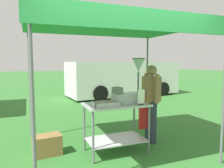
{
  "coord_description": "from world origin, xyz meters",
  "views": [
    {
      "loc": [
        -1.27,
        -2.74,
        1.66
      ],
      "look_at": [
        0.22,
        1.04,
        1.26
      ],
      "focal_mm": 34.61,
      "sensor_mm": 36.0,
      "label": 1
    }
  ],
  "objects_px": {
    "donut_fryer": "(130,88)",
    "menu_sign": "(141,98)",
    "stall_canopy": "(114,29)",
    "supply_crate": "(47,145)",
    "donut_tray": "(106,105)",
    "donut_cart": "(116,117)",
    "van_white": "(124,78)",
    "vendor": "(151,99)"
  },
  "relations": [
    {
      "from": "donut_tray",
      "to": "donut_fryer",
      "type": "xyz_separation_m",
      "value": [
        0.53,
        0.13,
        0.26
      ]
    },
    {
      "from": "donut_fryer",
      "to": "menu_sign",
      "type": "relative_size",
      "value": 3.09
    },
    {
      "from": "donut_tray",
      "to": "supply_crate",
      "type": "distance_m",
      "value": 1.31
    },
    {
      "from": "vendor",
      "to": "van_white",
      "type": "xyz_separation_m",
      "value": [
        2.15,
        6.04,
        -0.02
      ]
    },
    {
      "from": "stall_canopy",
      "to": "van_white",
      "type": "relative_size",
      "value": 0.54
    },
    {
      "from": "donut_tray",
      "to": "supply_crate",
      "type": "xyz_separation_m",
      "value": [
        -0.96,
        0.46,
        -0.76
      ]
    },
    {
      "from": "donut_tray",
      "to": "menu_sign",
      "type": "distance_m",
      "value": 0.64
    },
    {
      "from": "donut_fryer",
      "to": "donut_tray",
      "type": "bearing_deg",
      "value": -165.83
    },
    {
      "from": "donut_fryer",
      "to": "stall_canopy",
      "type": "bearing_deg",
      "value": 164.0
    },
    {
      "from": "stall_canopy",
      "to": "vendor",
      "type": "xyz_separation_m",
      "value": [
        0.88,
        0.14,
        -1.37
      ]
    },
    {
      "from": "donut_cart",
      "to": "donut_tray",
      "type": "distance_m",
      "value": 0.39
    },
    {
      "from": "donut_tray",
      "to": "menu_sign",
      "type": "bearing_deg",
      "value": -11.48
    },
    {
      "from": "donut_cart",
      "to": "vendor",
      "type": "height_order",
      "value": "vendor"
    },
    {
      "from": "donut_tray",
      "to": "supply_crate",
      "type": "height_order",
      "value": "donut_tray"
    },
    {
      "from": "donut_tray",
      "to": "vendor",
      "type": "xyz_separation_m",
      "value": [
        1.13,
        0.36,
        -0.03
      ]
    },
    {
      "from": "donut_cart",
      "to": "menu_sign",
      "type": "xyz_separation_m",
      "value": [
        0.38,
        -0.25,
        0.37
      ]
    },
    {
      "from": "donut_tray",
      "to": "menu_sign",
      "type": "xyz_separation_m",
      "value": [
        0.62,
        -0.13,
        0.1
      ]
    },
    {
      "from": "supply_crate",
      "to": "donut_tray",
      "type": "bearing_deg",
      "value": -25.76
    },
    {
      "from": "stall_canopy",
      "to": "donut_tray",
      "type": "relative_size",
      "value": 6.58
    },
    {
      "from": "menu_sign",
      "to": "van_white",
      "type": "relative_size",
      "value": 0.05
    },
    {
      "from": "menu_sign",
      "to": "vendor",
      "type": "relative_size",
      "value": 0.17
    },
    {
      "from": "stall_canopy",
      "to": "donut_fryer",
      "type": "bearing_deg",
      "value": -16.0
    },
    {
      "from": "stall_canopy",
      "to": "donut_cart",
      "type": "distance_m",
      "value": 1.62
    },
    {
      "from": "donut_cart",
      "to": "donut_fryer",
      "type": "relative_size",
      "value": 1.38
    },
    {
      "from": "vendor",
      "to": "stall_canopy",
      "type": "bearing_deg",
      "value": -170.85
    },
    {
      "from": "donut_tray",
      "to": "donut_fryer",
      "type": "bearing_deg",
      "value": 14.17
    },
    {
      "from": "donut_cart",
      "to": "menu_sign",
      "type": "distance_m",
      "value": 0.59
    },
    {
      "from": "vendor",
      "to": "donut_tray",
      "type": "bearing_deg",
      "value": -162.3
    },
    {
      "from": "stall_canopy",
      "to": "van_white",
      "type": "bearing_deg",
      "value": 63.81
    },
    {
      "from": "donut_tray",
      "to": "donut_fryer",
      "type": "relative_size",
      "value": 0.56
    },
    {
      "from": "stall_canopy",
      "to": "van_white",
      "type": "height_order",
      "value": "stall_canopy"
    },
    {
      "from": "donut_tray",
      "to": "vendor",
      "type": "relative_size",
      "value": 0.29
    },
    {
      "from": "donut_fryer",
      "to": "menu_sign",
      "type": "bearing_deg",
      "value": -70.3
    },
    {
      "from": "van_white",
      "to": "donut_fryer",
      "type": "bearing_deg",
      "value": -113.71
    },
    {
      "from": "supply_crate",
      "to": "van_white",
      "type": "xyz_separation_m",
      "value": [
        4.24,
        5.93,
        0.7
      ]
    },
    {
      "from": "donut_fryer",
      "to": "menu_sign",
      "type": "xyz_separation_m",
      "value": [
        0.09,
        -0.26,
        -0.16
      ]
    },
    {
      "from": "menu_sign",
      "to": "vendor",
      "type": "height_order",
      "value": "vendor"
    },
    {
      "from": "stall_canopy",
      "to": "supply_crate",
      "type": "xyz_separation_m",
      "value": [
        -1.2,
        0.25,
        -2.09
      ]
    },
    {
      "from": "stall_canopy",
      "to": "vendor",
      "type": "bearing_deg",
      "value": 9.15
    },
    {
      "from": "vendor",
      "to": "van_white",
      "type": "distance_m",
      "value": 6.41
    },
    {
      "from": "donut_cart",
      "to": "van_white",
      "type": "height_order",
      "value": "van_white"
    },
    {
      "from": "donut_tray",
      "to": "donut_fryer",
      "type": "distance_m",
      "value": 0.6
    }
  ]
}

